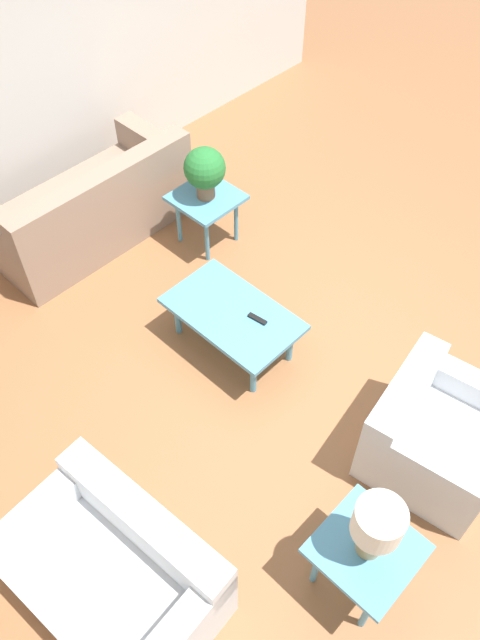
# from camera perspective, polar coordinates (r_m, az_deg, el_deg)

# --- Properties ---
(ground_plane) EXTENTS (14.00, 14.00, 0.00)m
(ground_plane) POSITION_cam_1_polar(r_m,az_deg,el_deg) (5.18, 5.26, -1.97)
(ground_plane) COLOR #8E5B38
(wall_right) EXTENTS (0.12, 7.20, 2.70)m
(wall_right) POSITION_cam_1_polar(r_m,az_deg,el_deg) (6.20, -17.49, 21.90)
(wall_right) COLOR silver
(wall_right) RESTS_ON ground_plane
(sofa) EXTENTS (0.88, 1.86, 0.86)m
(sofa) POSITION_cam_1_polar(r_m,az_deg,el_deg) (6.00, -13.44, 9.89)
(sofa) COLOR gray
(sofa) RESTS_ON ground_plane
(armchair) EXTENTS (0.94, 1.00, 0.70)m
(armchair) POSITION_cam_1_polar(r_m,az_deg,el_deg) (4.53, 17.27, -10.01)
(armchair) COLOR silver
(armchair) RESTS_ON ground_plane
(loveseat) EXTENTS (1.30, 0.91, 0.70)m
(loveseat) POSITION_cam_1_polar(r_m,az_deg,el_deg) (4.03, -11.19, -21.85)
(loveseat) COLOR silver
(loveseat) RESTS_ON ground_plane
(coffee_table) EXTENTS (1.06, 0.63, 0.41)m
(coffee_table) POSITION_cam_1_polar(r_m,az_deg,el_deg) (4.85, -0.69, 0.39)
(coffee_table) COLOR teal
(coffee_table) RESTS_ON ground_plane
(side_table_plant) EXTENTS (0.56, 0.56, 0.52)m
(side_table_plant) POSITION_cam_1_polar(r_m,az_deg,el_deg) (5.72, -3.08, 10.66)
(side_table_plant) COLOR teal
(side_table_plant) RESTS_ON ground_plane
(side_table_lamp) EXTENTS (0.56, 0.56, 0.52)m
(side_table_lamp) POSITION_cam_1_polar(r_m,az_deg,el_deg) (3.90, 11.41, -20.13)
(side_table_lamp) COLOR teal
(side_table_lamp) RESTS_ON ground_plane
(potted_plant) EXTENTS (0.37, 0.37, 0.48)m
(potted_plant) POSITION_cam_1_polar(r_m,az_deg,el_deg) (5.50, -3.24, 13.56)
(potted_plant) COLOR brown
(potted_plant) RESTS_ON side_table_plant
(table_lamp) EXTENTS (0.28, 0.28, 0.48)m
(table_lamp) POSITION_cam_1_polar(r_m,az_deg,el_deg) (3.54, 12.41, -17.94)
(table_lamp) COLOR #997F4C
(table_lamp) RESTS_ON side_table_lamp
(remote_control) EXTENTS (0.16, 0.06, 0.02)m
(remote_control) POSITION_cam_1_polar(r_m,az_deg,el_deg) (4.76, 1.60, 0.10)
(remote_control) COLOR black
(remote_control) RESTS_ON coffee_table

